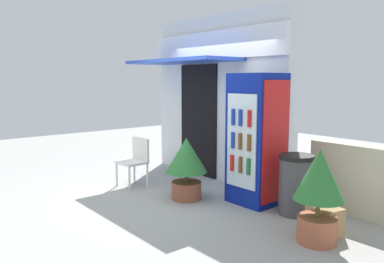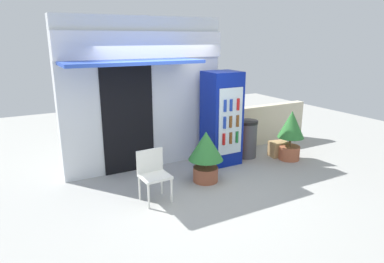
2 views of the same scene
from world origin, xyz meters
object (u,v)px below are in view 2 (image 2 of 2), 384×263
object	(u,v)px
plastic_chair	(153,171)
drink_cooler	(222,118)
potted_plant_near_shop	(206,152)
potted_plant_curbside	(291,131)
trash_bin	(246,139)
cardboard_box	(278,149)

from	to	relation	value
plastic_chair	drink_cooler	bearing A→B (deg)	25.21
potted_plant_near_shop	potted_plant_curbside	xyz separation A→B (m)	(2.26, 0.13, 0.07)
potted_plant_curbside	potted_plant_near_shop	bearing A→B (deg)	-176.83
drink_cooler	trash_bin	world-z (taller)	drink_cooler
potted_plant_curbside	cardboard_box	size ratio (longest dim) A/B	2.87
drink_cooler	cardboard_box	distance (m)	1.62
trash_bin	cardboard_box	xyz separation A→B (m)	(0.66, -0.33, -0.25)
drink_cooler	potted_plant_curbside	bearing A→B (deg)	-21.98
drink_cooler	potted_plant_curbside	size ratio (longest dim) A/B	1.78
drink_cooler	plastic_chair	bearing A→B (deg)	-154.79
plastic_chair	potted_plant_curbside	xyz separation A→B (m)	(3.42, 0.35, 0.15)
potted_plant_curbside	trash_bin	bearing A→B (deg)	140.23
trash_bin	potted_plant_near_shop	bearing A→B (deg)	-154.13
plastic_chair	cardboard_box	world-z (taller)	plastic_chair
drink_cooler	plastic_chair	world-z (taller)	drink_cooler
drink_cooler	potted_plant_near_shop	world-z (taller)	drink_cooler
cardboard_box	potted_plant_near_shop	bearing A→B (deg)	-169.52
plastic_chair	potted_plant_curbside	distance (m)	3.44
potted_plant_curbside	plastic_chair	bearing A→B (deg)	-174.16
potted_plant_near_shop	cardboard_box	xyz separation A→B (m)	(2.19, 0.40, -0.41)
drink_cooler	plastic_chair	distance (m)	2.24
plastic_chair	trash_bin	world-z (taller)	plastic_chair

